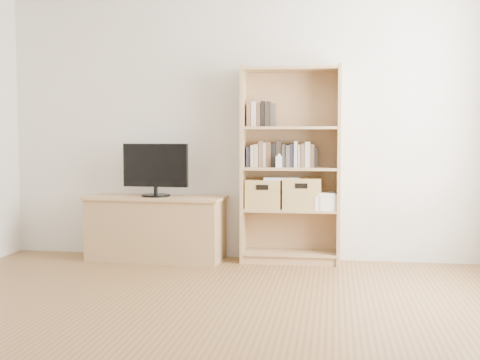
% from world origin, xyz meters
% --- Properties ---
extents(floor, '(4.50, 5.00, 0.01)m').
position_xyz_m(floor, '(0.00, 0.00, 0.00)').
color(floor, brown).
rests_on(floor, ground).
extents(back_wall, '(4.50, 0.02, 2.60)m').
position_xyz_m(back_wall, '(0.00, 2.50, 1.30)').
color(back_wall, silver).
rests_on(back_wall, floor).
extents(tv_stand, '(1.26, 0.52, 0.57)m').
position_xyz_m(tv_stand, '(-0.77, 2.27, 0.28)').
color(tv_stand, '#A68555').
rests_on(tv_stand, floor).
extents(bookshelf, '(0.89, 0.33, 1.77)m').
position_xyz_m(bookshelf, '(0.47, 2.34, 0.89)').
color(bookshelf, '#A68555').
rests_on(bookshelf, floor).
extents(television, '(0.62, 0.09, 0.48)m').
position_xyz_m(television, '(-0.77, 2.27, 0.83)').
color(television, black).
rests_on(television, tv_stand).
extents(books_row_mid, '(0.88, 0.20, 0.23)m').
position_xyz_m(books_row_mid, '(0.47, 2.36, 0.98)').
color(books_row_mid, '#242233').
rests_on(books_row_mid, bookshelf).
extents(books_row_upper, '(0.35, 0.13, 0.18)m').
position_xyz_m(books_row_upper, '(0.28, 2.36, 1.32)').
color(books_row_upper, '#242233').
rests_on(books_row_upper, bookshelf).
extents(baby_monitor, '(0.05, 0.04, 0.10)m').
position_xyz_m(baby_monitor, '(0.38, 2.24, 0.92)').
color(baby_monitor, white).
rests_on(baby_monitor, bookshelf).
extents(basket_left, '(0.32, 0.27, 0.26)m').
position_xyz_m(basket_left, '(0.24, 2.33, 0.62)').
color(basket_left, tan).
rests_on(basket_left, bookshelf).
extents(basket_right, '(0.34, 0.28, 0.28)m').
position_xyz_m(basket_right, '(0.58, 2.34, 0.63)').
color(basket_right, tan).
rests_on(basket_right, bookshelf).
extents(laptop, '(0.32, 0.22, 0.02)m').
position_xyz_m(laptop, '(0.40, 2.32, 0.77)').
color(laptop, silver).
rests_on(laptop, basket_left).
extents(magazine_stack, '(0.22, 0.30, 0.13)m').
position_xyz_m(magazine_stack, '(0.78, 2.34, 0.56)').
color(magazine_stack, silver).
rests_on(magazine_stack, bookshelf).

